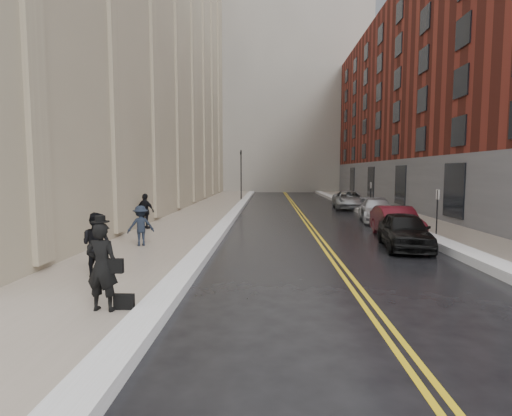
# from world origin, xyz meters

# --- Properties ---
(ground) EXTENTS (160.00, 160.00, 0.00)m
(ground) POSITION_xyz_m (0.00, 0.00, 0.00)
(ground) COLOR black
(ground) RESTS_ON ground
(sidewalk_left) EXTENTS (4.00, 64.00, 0.15)m
(sidewalk_left) POSITION_xyz_m (-4.50, 16.00, 0.07)
(sidewalk_left) COLOR gray
(sidewalk_left) RESTS_ON ground
(sidewalk_right) EXTENTS (3.00, 64.00, 0.15)m
(sidewalk_right) POSITION_xyz_m (9.00, 16.00, 0.07)
(sidewalk_right) COLOR gray
(sidewalk_right) RESTS_ON ground
(lane_stripe_a) EXTENTS (0.12, 64.00, 0.01)m
(lane_stripe_a) POSITION_xyz_m (2.38, 16.00, 0.00)
(lane_stripe_a) COLOR gold
(lane_stripe_a) RESTS_ON ground
(lane_stripe_b) EXTENTS (0.12, 64.00, 0.01)m
(lane_stripe_b) POSITION_xyz_m (2.62, 16.00, 0.00)
(lane_stripe_b) COLOR gold
(lane_stripe_b) RESTS_ON ground
(snow_ridge_left) EXTENTS (0.70, 60.80, 0.26)m
(snow_ridge_left) POSITION_xyz_m (-2.20, 16.00, 0.13)
(snow_ridge_left) COLOR white
(snow_ridge_left) RESTS_ON ground
(snow_ridge_right) EXTENTS (0.85, 60.80, 0.30)m
(snow_ridge_right) POSITION_xyz_m (7.15, 16.00, 0.15)
(snow_ridge_right) COLOR white
(snow_ridge_right) RESTS_ON ground
(building_right) EXTENTS (14.00, 50.00, 18.00)m
(building_right) POSITION_xyz_m (17.50, 23.00, 9.00)
(building_right) COLOR maroon
(building_right) RESTS_ON ground
(tower_far_center) EXTENTS (28.00, 16.00, 52.00)m
(tower_far_center) POSITION_xyz_m (1.00, 56.00, 26.00)
(tower_far_center) COLOR gray
(tower_far_center) RESTS_ON ground
(tower_far_right) EXTENTS (22.00, 18.00, 44.00)m
(tower_far_right) POSITION_xyz_m (14.00, 66.00, 22.00)
(tower_far_right) COLOR slate
(tower_far_right) RESTS_ON ground
(tower_far_left) EXTENTS (22.00, 18.00, 60.00)m
(tower_far_left) POSITION_xyz_m (-12.00, 72.00, 30.00)
(tower_far_left) COLOR slate
(tower_far_left) RESTS_ON ground
(traffic_signal) EXTENTS (0.18, 0.15, 5.20)m
(traffic_signal) POSITION_xyz_m (-2.60, 30.00, 3.08)
(traffic_signal) COLOR black
(traffic_signal) RESTS_ON ground
(parking_sign_near) EXTENTS (0.06, 0.35, 2.23)m
(parking_sign_near) POSITION_xyz_m (7.90, 8.00, 1.36)
(parking_sign_near) COLOR black
(parking_sign_near) RESTS_ON ground
(parking_sign_far) EXTENTS (0.06, 0.35, 2.23)m
(parking_sign_far) POSITION_xyz_m (7.90, 20.00, 1.36)
(parking_sign_far) COLOR black
(parking_sign_far) RESTS_ON ground
(car_black) EXTENTS (2.21, 4.38, 1.43)m
(car_black) POSITION_xyz_m (5.58, 5.41, 0.72)
(car_black) COLOR black
(car_black) RESTS_ON ground
(car_maroon) EXTENTS (1.63, 4.37, 1.43)m
(car_maroon) POSITION_xyz_m (6.11, 8.15, 0.71)
(car_maroon) COLOR #490D15
(car_maroon) RESTS_ON ground
(car_silver_near) EXTENTS (2.52, 4.93, 1.37)m
(car_silver_near) POSITION_xyz_m (6.80, 14.03, 0.69)
(car_silver_near) COLOR #B8BBC1
(car_silver_near) RESTS_ON ground
(car_silver_far) EXTENTS (2.84, 5.43, 1.46)m
(car_silver_far) POSITION_xyz_m (6.80, 22.45, 0.73)
(car_silver_far) COLOR #9FA3A7
(car_silver_far) RESTS_ON ground
(pedestrian_main) EXTENTS (0.72, 0.51, 1.86)m
(pedestrian_main) POSITION_xyz_m (-3.23, -2.38, 1.08)
(pedestrian_main) COLOR black
(pedestrian_main) RESTS_ON sidewalk_left
(pedestrian_a) EXTENTS (1.01, 0.88, 1.77)m
(pedestrian_a) POSITION_xyz_m (-4.54, 0.34, 1.04)
(pedestrian_a) COLOR black
(pedestrian_a) RESTS_ON sidewalk_left
(pedestrian_b) EXTENTS (1.16, 0.95, 1.57)m
(pedestrian_b) POSITION_xyz_m (-4.78, 4.89, 0.94)
(pedestrian_b) COLOR black
(pedestrian_b) RESTS_ON sidewalk_left
(pedestrian_c) EXTENTS (1.13, 0.81, 1.79)m
(pedestrian_c) POSITION_xyz_m (-6.02, 9.47, 1.04)
(pedestrian_c) COLOR black
(pedestrian_c) RESTS_ON sidewalk_left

